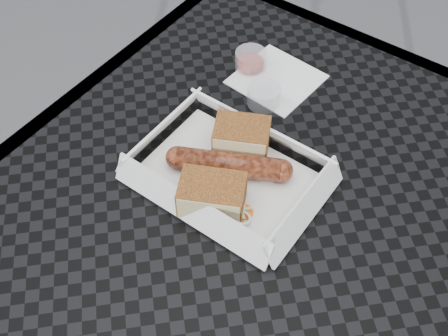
# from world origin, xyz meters

# --- Properties ---
(patio_table) EXTENTS (0.80, 0.80, 0.74)m
(patio_table) POSITION_xyz_m (0.00, 0.00, 0.67)
(patio_table) COLOR black
(patio_table) RESTS_ON ground
(food_tray) EXTENTS (0.22, 0.15, 0.00)m
(food_tray) POSITION_xyz_m (-0.10, 0.01, 0.75)
(food_tray) COLOR white
(food_tray) RESTS_ON patio_table
(bratwurst) EXTENTS (0.16, 0.10, 0.03)m
(bratwurst) POSITION_xyz_m (-0.10, 0.02, 0.77)
(bratwurst) COLOR brown
(bratwurst) RESTS_ON food_tray
(bread_near) EXTENTS (0.09, 0.08, 0.05)m
(bread_near) POSITION_xyz_m (-0.11, 0.06, 0.77)
(bread_near) COLOR brown
(bread_near) RESTS_ON food_tray
(bread_far) EXTENTS (0.10, 0.09, 0.04)m
(bread_far) POSITION_xyz_m (-0.09, -0.04, 0.77)
(bread_far) COLOR brown
(bread_far) RESTS_ON food_tray
(veg_garnish) EXTENTS (0.03, 0.03, 0.00)m
(veg_garnish) POSITION_xyz_m (-0.05, -0.04, 0.75)
(veg_garnish) COLOR #E35409
(veg_garnish) RESTS_ON food_tray
(napkin) EXTENTS (0.13, 0.13, 0.00)m
(napkin) POSITION_xyz_m (-0.15, 0.21, 0.75)
(napkin) COLOR white
(napkin) RESTS_ON patio_table
(condiment_cup_sauce) EXTENTS (0.05, 0.05, 0.03)m
(condiment_cup_sauce) POSITION_xyz_m (-0.20, 0.21, 0.76)
(condiment_cup_sauce) COLOR maroon
(condiment_cup_sauce) RESTS_ON patio_table
(condiment_cup_empty) EXTENTS (0.05, 0.05, 0.03)m
(condiment_cup_empty) POSITION_xyz_m (-0.14, 0.16, 0.76)
(condiment_cup_empty) COLOR silver
(condiment_cup_empty) RESTS_ON patio_table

